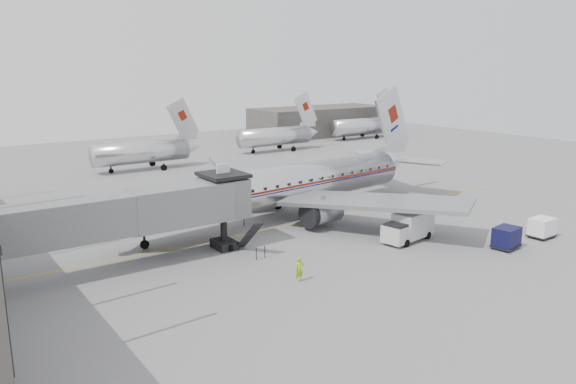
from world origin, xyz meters
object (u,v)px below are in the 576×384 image
service_van (408,226)px  airliner (286,185)px  baggage_cart_navy (506,237)px  baggage_cart_white (542,227)px  ramp_worker (299,269)px

service_van → airliner: bearing=98.6°
service_van → baggage_cart_navy: 8.06m
baggage_cart_white → ramp_worker: 24.13m
baggage_cart_navy → ramp_worker: bearing=158.4°
airliner → ramp_worker: airliner is taller
baggage_cart_white → ramp_worker: (-23.80, 4.00, -0.05)m
service_van → baggage_cart_navy: (5.14, -6.20, -0.33)m
service_van → ramp_worker: bearing=-179.8°
service_van → baggage_cart_navy: bearing=-59.4°
baggage_cart_navy → baggage_cart_white: baggage_cart_navy is taller
service_van → baggage_cart_white: 12.14m
airliner → service_van: airliner is taller
airliner → service_van: (4.11, -12.89, -1.89)m
baggage_cart_white → airliner: bearing=125.6°
baggage_cart_white → ramp_worker: bearing=168.8°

